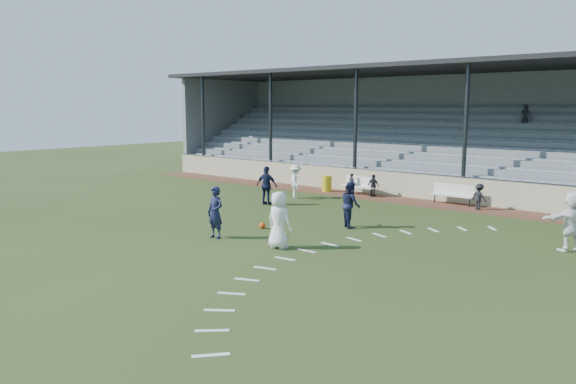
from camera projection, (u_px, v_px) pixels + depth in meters
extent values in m
plane|color=#2B3B18|center=(242.00, 238.00, 19.36)|extent=(90.00, 90.00, 0.00)
cube|color=#522F21|center=(393.00, 199.00, 27.33)|extent=(34.00, 2.00, 0.02)
cube|color=#BBB190|center=(404.00, 185.00, 28.04)|extent=(34.00, 0.18, 1.20)
cube|color=silver|center=(358.00, 187.00, 28.55)|extent=(2.04, 0.72, 0.06)
cube|color=silver|center=(361.00, 181.00, 28.68)|extent=(1.98, 0.39, 0.54)
cylinder|color=#2A2D31|center=(346.00, 189.00, 29.22)|extent=(0.06, 0.06, 0.40)
cylinder|color=#2A2D31|center=(371.00, 193.00, 27.94)|extent=(0.06, 0.06, 0.40)
cube|color=silver|center=(452.00, 196.00, 25.67)|extent=(2.01, 0.46, 0.06)
cube|color=silver|center=(454.00, 190.00, 25.80)|extent=(2.00, 0.12, 0.54)
cylinder|color=#2A2D31|center=(435.00, 198.00, 26.26)|extent=(0.06, 0.06, 0.40)
cylinder|color=#2A2D31|center=(470.00, 203.00, 25.14)|extent=(0.06, 0.06, 0.40)
cylinder|color=gold|center=(327.00, 184.00, 29.74)|extent=(0.52, 0.52, 0.83)
sphere|color=#EC470D|center=(262.00, 226.00, 20.77)|extent=(0.23, 0.23, 0.23)
imported|color=white|center=(279.00, 220.00, 17.79)|extent=(0.90, 0.59, 1.83)
imported|color=#141938|center=(215.00, 213.00, 19.17)|extent=(0.66, 0.44, 1.78)
imported|color=#141938|center=(351.00, 204.00, 20.94)|extent=(1.06, 1.03, 1.72)
imported|color=white|center=(296.00, 181.00, 27.61)|extent=(1.19, 1.21, 1.67)
imported|color=#141938|center=(267.00, 186.00, 25.73)|extent=(1.11, 0.64, 1.78)
imported|color=white|center=(572.00, 221.00, 17.41)|extent=(1.61, 1.69, 1.91)
imported|color=black|center=(352.00, 184.00, 28.76)|extent=(0.45, 0.36, 1.08)
imported|color=black|center=(373.00, 186.00, 28.01)|extent=(0.68, 0.34, 1.12)
imported|color=black|center=(479.00, 197.00, 24.45)|extent=(0.84, 0.65, 1.14)
cube|color=gray|center=(409.00, 184.00, 28.45)|extent=(34.00, 0.80, 1.20)
cube|color=gray|center=(410.00, 171.00, 28.43)|extent=(33.00, 0.28, 0.10)
cube|color=gray|center=(417.00, 178.00, 29.03)|extent=(34.00, 0.80, 1.60)
cube|color=gray|center=(418.00, 162.00, 28.98)|extent=(33.00, 0.28, 0.10)
cube|color=gray|center=(424.00, 173.00, 29.61)|extent=(34.00, 0.80, 2.00)
cube|color=gray|center=(425.00, 153.00, 29.53)|extent=(33.00, 0.28, 0.10)
cube|color=gray|center=(431.00, 168.00, 30.18)|extent=(34.00, 0.80, 2.40)
cube|color=gray|center=(432.00, 145.00, 30.07)|extent=(33.00, 0.28, 0.10)
cube|color=gray|center=(437.00, 163.00, 30.76)|extent=(34.00, 0.80, 2.80)
cube|color=gray|center=(439.00, 137.00, 30.62)|extent=(33.00, 0.28, 0.10)
cube|color=gray|center=(444.00, 159.00, 31.34)|extent=(34.00, 0.80, 3.20)
cube|color=gray|center=(446.00, 129.00, 31.17)|extent=(33.00, 0.28, 0.10)
cube|color=gray|center=(450.00, 154.00, 31.92)|extent=(34.00, 0.80, 3.60)
cube|color=gray|center=(452.00, 121.00, 31.71)|extent=(33.00, 0.28, 0.10)
cube|color=gray|center=(456.00, 150.00, 32.49)|extent=(34.00, 0.80, 4.00)
cube|color=gray|center=(458.00, 114.00, 32.26)|extent=(33.00, 0.28, 0.10)
cube|color=gray|center=(462.00, 146.00, 33.07)|extent=(34.00, 0.80, 4.40)
cube|color=gray|center=(464.00, 107.00, 32.81)|extent=(33.00, 0.28, 0.10)
cube|color=gray|center=(467.00, 128.00, 33.37)|extent=(34.00, 0.40, 6.40)
cube|color=gray|center=(226.00, 124.00, 41.32)|extent=(0.30, 7.80, 6.40)
cube|color=black|center=(440.00, 68.00, 29.92)|extent=(34.60, 9.00, 0.22)
cylinder|color=#2A2D31|center=(203.00, 125.00, 37.22)|extent=(0.20, 0.20, 6.50)
cylinder|color=#2A2D31|center=(271.00, 128.00, 33.42)|extent=(0.20, 0.20, 6.50)
cylinder|color=#2A2D31|center=(355.00, 130.00, 29.62)|extent=(0.20, 0.20, 6.50)
cylinder|color=#2A2D31|center=(465.00, 134.00, 25.81)|extent=(0.20, 0.20, 6.50)
cylinder|color=#2A2D31|center=(404.00, 172.00, 27.94)|extent=(34.00, 0.05, 0.05)
imported|color=black|center=(525.00, 114.00, 29.07)|extent=(0.49, 0.32, 1.00)
cube|color=white|center=(492.00, 228.00, 20.80)|extent=(0.54, 0.61, 0.01)
cube|color=white|center=(462.00, 229.00, 20.73)|extent=(0.59, 0.56, 0.01)
cube|color=white|center=(433.00, 230.00, 20.52)|extent=(0.64, 0.51, 0.01)
cube|color=white|center=(406.00, 232.00, 20.17)|extent=(0.67, 0.44, 0.01)
cube|color=white|center=(379.00, 235.00, 19.69)|extent=(0.70, 0.37, 0.01)
cube|color=white|center=(354.00, 239.00, 19.09)|extent=(0.71, 0.29, 0.01)
cube|color=white|center=(330.00, 244.00, 18.37)|extent=(0.71, 0.21, 0.01)
cube|color=white|center=(307.00, 251.00, 17.56)|extent=(0.70, 0.12, 0.01)
cube|color=white|center=(285.00, 259.00, 16.65)|extent=(0.71, 0.21, 0.01)
cube|color=white|center=(265.00, 268.00, 15.66)|extent=(0.71, 0.29, 0.01)
cube|color=white|center=(247.00, 280.00, 14.62)|extent=(0.70, 0.37, 0.01)
cube|color=white|center=(231.00, 294.00, 13.53)|extent=(0.67, 0.44, 0.01)
cube|color=white|center=(219.00, 310.00, 12.41)|extent=(0.64, 0.51, 0.01)
cube|color=white|center=(212.00, 331.00, 11.28)|extent=(0.59, 0.56, 0.01)
cube|color=white|center=(211.00, 355.00, 10.17)|extent=(0.54, 0.61, 0.01)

